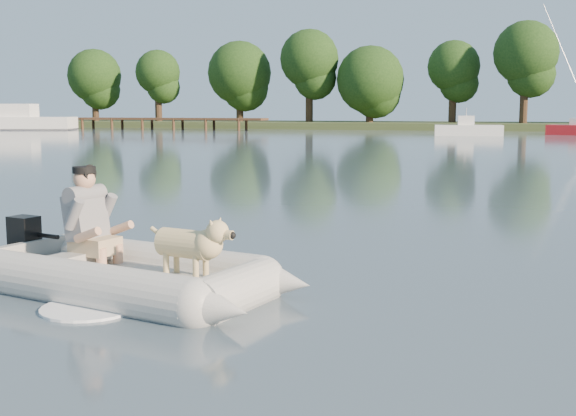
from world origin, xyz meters
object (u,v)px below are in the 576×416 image
(cabin_cruiser, at_px, (26,117))
(man, at_px, (87,214))
(dock, at_px, (168,124))
(dinghy, at_px, (133,237))
(dog, at_px, (186,249))
(motorboat, at_px, (469,122))

(cabin_cruiser, bearing_deg, man, -67.83)
(dock, bearing_deg, cabin_cruiser, -160.94)
(dinghy, bearing_deg, dock, 128.92)
(dock, relative_size, man, 17.78)
(dock, relative_size, dinghy, 4.01)
(dog, xyz_separation_m, motorboat, (0.04, 44.85, 0.41))
(dock, bearing_deg, man, -64.21)
(dinghy, distance_m, man, 0.68)
(dock, xyz_separation_m, motorboat, (25.98, -6.55, 0.38))
(dock, xyz_separation_m, man, (24.70, -51.12, 0.21))
(man, relative_size, motorboat, 0.22)
(cabin_cruiser, bearing_deg, motorboat, -19.31)
(cabin_cruiser, distance_m, motorboat, 37.64)
(dinghy, distance_m, motorboat, 44.77)
(dock, distance_m, cabin_cruiser, 12.26)
(dinghy, relative_size, dog, 5.12)
(dog, xyz_separation_m, cabin_cruiser, (-37.51, 47.40, 0.64))
(dinghy, height_order, cabin_cruiser, cabin_cruiser)
(man, distance_m, cabin_cruiser, 59.47)
(man, relative_size, cabin_cruiser, 0.12)
(dog, relative_size, cabin_cruiser, 0.10)
(motorboat, bearing_deg, dinghy, -97.30)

